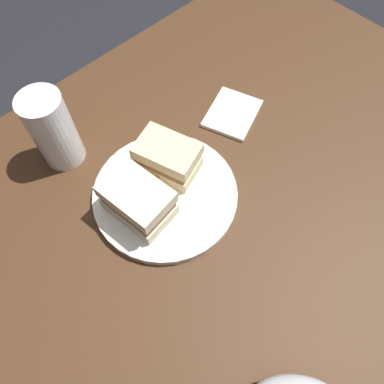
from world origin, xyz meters
TOP-DOWN VIEW (x-y plane):
  - ground_plane at (0.00, 0.00)m, footprint 6.00×6.00m
  - dining_table at (0.00, 0.00)m, footprint 1.22×0.87m
  - plate at (-0.06, 0.08)m, footprint 0.25×0.25m
  - sandwich_half_left at (-0.02, 0.11)m, footprint 0.10×0.12m
  - sandwich_half_right at (-0.11, 0.08)m, footprint 0.09×0.12m
  - potato_wedge_front at (-0.11, 0.13)m, footprint 0.05×0.03m
  - potato_wedge_middle at (-0.10, 0.11)m, footprint 0.04×0.05m
  - potato_wedge_back at (-0.06, 0.12)m, footprint 0.04×0.06m
  - potato_wedge_left_edge at (-0.05, 0.12)m, footprint 0.02×0.04m
  - potato_wedge_right_edge at (-0.04, 0.12)m, footprint 0.06×0.02m
  - potato_wedge_stray at (-0.07, 0.12)m, footprint 0.05×0.04m
  - pint_glass at (-0.13, 0.27)m, footprint 0.07×0.07m
  - napkin at (0.16, 0.12)m, footprint 0.13×0.12m

SIDE VIEW (x-z plane):
  - ground_plane at x=0.00m, z-range 0.00..0.00m
  - dining_table at x=0.00m, z-range 0.00..0.74m
  - napkin at x=0.16m, z-range 0.74..0.74m
  - plate at x=-0.06m, z-range 0.74..0.75m
  - potato_wedge_middle at x=-0.10m, z-range 0.75..0.77m
  - potato_wedge_front at x=-0.11m, z-range 0.75..0.77m
  - potato_wedge_left_edge at x=-0.05m, z-range 0.75..0.77m
  - potato_wedge_stray at x=-0.07m, z-range 0.75..0.77m
  - potato_wedge_right_edge at x=-0.04m, z-range 0.75..0.77m
  - potato_wedge_back at x=-0.06m, z-range 0.75..0.77m
  - sandwich_half_left at x=-0.02m, z-range 0.75..0.81m
  - sandwich_half_right at x=-0.11m, z-range 0.75..0.82m
  - pint_glass at x=-0.13m, z-range 0.73..0.88m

